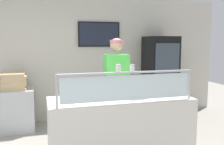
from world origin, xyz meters
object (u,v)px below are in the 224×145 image
Objects in this scene: worker_figure at (117,85)px; pizza_box_stack at (14,81)px; pizza_server at (131,95)px; parmesan_shaker at (118,69)px; drink_fridge at (160,77)px; pizza_tray at (133,96)px; pepper_flake_shaker at (132,69)px.

pizza_box_stack is at bearing 144.08° from worker_figure.
pizza_server is at bearing -48.62° from pizza_box_stack.
parmesan_shaker is 2.82m from drink_fridge.
pizza_server is 0.67m from worker_figure.
drink_fridge is (1.38, 1.89, -0.06)m from pizza_tray.
pizza_server is at bearing 47.91° from parmesan_shaker.
pizza_box_stack is at bearing 122.47° from parmesan_shaker.
parmesan_shaker is at bearing 180.00° from pepper_flake_shaker.
pizza_server is 0.59× the size of pizza_box_stack.
parmesan_shaker is 1.05× the size of pepper_flake_shaker.
parmesan_shaker reaches higher than pizza_server.
worker_figure reaches higher than pepper_flake_shaker.
pizza_box_stack reaches higher than pizza_tray.
pizza_tray is at bearing 45.47° from parmesan_shaker.
parmesan_shaker is at bearing -138.07° from pizza_server.
pepper_flake_shaker is 0.05× the size of drink_fridge.
parmesan_shaker is at bearing -57.53° from pizza_box_stack.
pizza_tray is at bearing -47.57° from pizza_box_stack.
pepper_flake_shaker is at bearing -96.24° from worker_figure.
drink_fridge is at bearing 52.60° from parmesan_shaker.
pepper_flake_shaker reaches higher than pizza_box_stack.
worker_figure is (0.28, 0.96, -0.37)m from parmesan_shaker.
pepper_flake_shaker is 0.05× the size of worker_figure.
drink_fridge is at bearing 55.59° from pepper_flake_shaker.
pizza_box_stack is (-1.38, 2.16, -0.42)m from parmesan_shaker.
parmesan_shaker reaches higher than pizza_box_stack.
pepper_flake_shaker is (0.18, 0.00, -0.00)m from parmesan_shaker.
parmesan_shaker is 0.18m from pepper_flake_shaker.
worker_figure is 2.05m from pizza_box_stack.
pizza_server is 3.20× the size of pepper_flake_shaker.
drink_fridge is at bearing 41.50° from worker_figure.
pizza_box_stack is (-3.06, -0.04, 0.05)m from drink_fridge.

